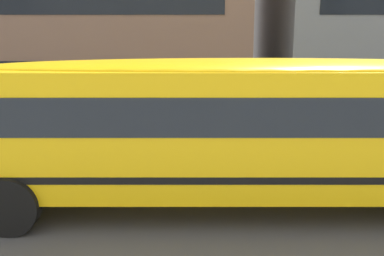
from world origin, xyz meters
The scene contains 5 objects.
ground_plane centered at (0.00, 0.00, 0.00)m, with size 400.00×400.00×0.00m, color #4C4C4F.
sidewalk_far centered at (0.00, 8.44, 0.01)m, with size 120.00×3.00×0.01m, color gray.
lane_centreline centered at (0.00, 0.00, 0.00)m, with size 110.00×0.16×0.01m, color silver.
school_bus centered at (1.30, -1.43, 1.80)m, with size 13.59×3.25×3.04m.
parked_car_white_past_driveway centered at (-6.84, 5.85, 0.84)m, with size 3.92×1.93×1.64m.
Camera 1 is at (-0.18, -9.44, 3.34)m, focal length 38.31 mm.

